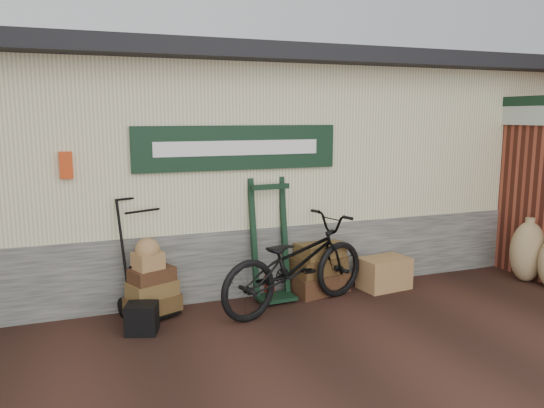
# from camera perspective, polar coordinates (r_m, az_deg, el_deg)

# --- Properties ---
(ground) EXTENTS (80.00, 80.00, 0.00)m
(ground) POSITION_cam_1_polar(r_m,az_deg,el_deg) (6.24, 1.88, -12.57)
(ground) COLOR black
(ground) RESTS_ON ground
(station_building) EXTENTS (14.40, 4.10, 3.20)m
(station_building) POSITION_cam_1_polar(r_m,az_deg,el_deg) (8.41, -5.23, 4.48)
(station_building) COLOR #4C4C47
(station_building) RESTS_ON ground
(brick_outbuilding) EXTENTS (1.71, 4.51, 2.62)m
(brick_outbuilding) POSITION_cam_1_polar(r_m,az_deg,el_deg) (9.57, 25.91, 2.29)
(brick_outbuilding) COLOR maroon
(brick_outbuilding) RESTS_ON ground
(porter_trolley) EXTENTS (0.87, 0.77, 1.43)m
(porter_trolley) POSITION_cam_1_polar(r_m,az_deg,el_deg) (6.45, -13.58, -5.43)
(porter_trolley) COLOR black
(porter_trolley) RESTS_ON ground
(green_barrow) EXTENTS (0.59, 0.51, 1.56)m
(green_barrow) POSITION_cam_1_polar(r_m,az_deg,el_deg) (6.79, -0.13, -3.84)
(green_barrow) COLOR black
(green_barrow) RESTS_ON ground
(suitcase_stack) EXTENTS (0.86, 0.65, 0.68)m
(suitcase_stack) POSITION_cam_1_polar(r_m,az_deg,el_deg) (7.15, 4.94, -6.80)
(suitcase_stack) COLOR #3E2313
(suitcase_stack) RESTS_ON ground
(wicker_hamper) EXTENTS (0.70, 0.50, 0.43)m
(wicker_hamper) POSITION_cam_1_polar(r_m,az_deg,el_deg) (7.47, 11.98, -7.28)
(wicker_hamper) COLOR olive
(wicker_hamper) RESTS_ON ground
(black_trunk) EXTENTS (0.40, 0.37, 0.33)m
(black_trunk) POSITION_cam_1_polar(r_m,az_deg,el_deg) (6.06, -13.82, -11.86)
(black_trunk) COLOR black
(black_trunk) RESTS_ON ground
(bicycle) EXTENTS (1.35, 2.29, 1.26)m
(bicycle) POSITION_cam_1_polar(r_m,az_deg,el_deg) (6.48, 2.59, -5.85)
(bicycle) COLOR black
(bicycle) RESTS_ON ground
(burlap_sack_left) EXTENTS (0.64, 0.57, 0.87)m
(burlap_sack_left) POSITION_cam_1_polar(r_m,az_deg,el_deg) (8.40, 25.80, -4.62)
(burlap_sack_left) COLOR olive
(burlap_sack_left) RESTS_ON ground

